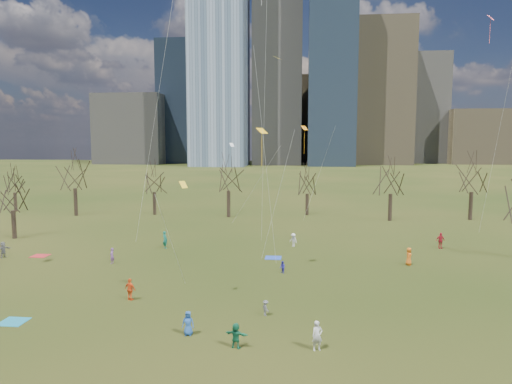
# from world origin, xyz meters

# --- Properties ---
(ground) EXTENTS (500.00, 500.00, 0.00)m
(ground) POSITION_xyz_m (0.00, 0.00, 0.00)
(ground) COLOR black
(ground) RESTS_ON ground
(downtown_skyline) EXTENTS (212.50, 78.00, 118.00)m
(downtown_skyline) POSITION_xyz_m (-2.43, 210.64, 39.01)
(downtown_skyline) COLOR slate
(downtown_skyline) RESTS_ON ground
(bare_tree_row) EXTENTS (113.04, 29.80, 9.50)m
(bare_tree_row) POSITION_xyz_m (-0.09, 37.22, 6.12)
(bare_tree_row) COLOR black
(bare_tree_row) RESTS_ON ground
(blanket_teal) EXTENTS (1.60, 1.50, 0.03)m
(blanket_teal) POSITION_xyz_m (-14.24, -1.99, 0.01)
(blanket_teal) COLOR teal
(blanket_teal) RESTS_ON ground
(blanket_navy) EXTENTS (1.60, 1.50, 0.03)m
(blanket_navy) POSITION_xyz_m (1.34, 15.83, 0.01)
(blanket_navy) COLOR blue
(blanket_navy) RESTS_ON ground
(blanket_crimson) EXTENTS (1.60, 1.50, 0.03)m
(blanket_crimson) POSITION_xyz_m (-22.18, 14.28, 0.01)
(blanket_crimson) COLOR red
(blanket_crimson) RESTS_ON ground
(person_0) EXTENTS (0.73, 0.49, 1.47)m
(person_0) POSITION_xyz_m (-2.60, -2.83, 0.74)
(person_0) COLOR #2656A5
(person_0) RESTS_ON ground
(person_1) EXTENTS (0.71, 0.58, 1.67)m
(person_1) POSITION_xyz_m (4.99, -4.09, 0.83)
(person_1) COLOR silver
(person_1) RESTS_ON ground
(person_3) EXTENTS (0.71, 0.79, 1.06)m
(person_3) POSITION_xyz_m (1.76, 0.66, 0.53)
(person_3) COLOR #5C5D61
(person_3) RESTS_ON ground
(person_4) EXTENTS (1.03, 0.71, 1.62)m
(person_4) POSITION_xyz_m (-8.27, 2.65, 0.81)
(person_4) COLOR #F2531A
(person_4) RESTS_ON ground
(person_5) EXTENTS (1.40, 0.73, 1.44)m
(person_5) POSITION_xyz_m (0.48, -4.25, 0.72)
(person_5) COLOR #176745
(person_5) RESTS_ON ground
(person_7) EXTENTS (0.37, 0.56, 1.49)m
(person_7) POSITION_xyz_m (-13.75, 12.26, 0.75)
(person_7) COLOR #7E4B97
(person_7) RESTS_ON ground
(person_8) EXTENTS (0.64, 0.67, 1.08)m
(person_8) POSITION_xyz_m (2.48, 10.59, 0.54)
(person_8) COLOR #2925A3
(person_8) RESTS_ON ground
(person_9) EXTENTS (1.07, 1.02, 1.46)m
(person_9) POSITION_xyz_m (3.24, 21.05, 0.73)
(person_9) COLOR white
(person_9) RESTS_ON ground
(person_10) EXTENTS (1.08, 0.65, 1.72)m
(person_10) POSITION_xyz_m (19.09, 21.69, 0.86)
(person_10) COLOR #B61A2B
(person_10) RESTS_ON ground
(person_11) EXTENTS (1.01, 1.55, 1.60)m
(person_11) POSITION_xyz_m (-25.44, 13.33, 0.80)
(person_11) COLOR slate
(person_11) RESTS_ON ground
(person_12) EXTENTS (0.76, 0.94, 1.67)m
(person_12) POSITION_xyz_m (14.12, 14.43, 0.83)
(person_12) COLOR orange
(person_12) RESTS_ON ground
(person_13) EXTENTS (0.81, 0.78, 1.87)m
(person_13) POSITION_xyz_m (-10.58, 18.79, 0.94)
(person_13) COLOR #197364
(person_13) RESTS_ON ground
(kites_airborne) EXTENTS (67.31, 34.18, 25.84)m
(kites_airborne) POSITION_xyz_m (3.77, 15.72, 12.10)
(kites_airborne) COLOR yellow
(kites_airborne) RESTS_ON ground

